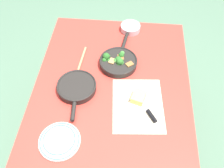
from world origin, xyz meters
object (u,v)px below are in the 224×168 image
(skillet_broccoli, at_px, (118,61))
(skillet_eggs, at_px, (77,87))
(prep_bowl_steel, at_px, (130,28))
(cheese_block, at_px, (139,97))
(dinner_plate_stack, at_px, (59,140))
(wooden_spoon, at_px, (77,72))
(grater_knife, at_px, (147,109))

(skillet_broccoli, bearing_deg, skillet_eggs, 143.60)
(prep_bowl_steel, bearing_deg, cheese_block, -173.08)
(dinner_plate_stack, bearing_deg, prep_bowl_steel, -19.67)
(prep_bowl_steel, bearing_deg, skillet_broccoli, 169.43)
(skillet_eggs, xyz_separation_m, prep_bowl_steel, (0.58, -0.30, -0.00))
(wooden_spoon, relative_size, grater_knife, 1.57)
(skillet_broccoli, xyz_separation_m, prep_bowl_steel, (0.35, -0.06, -0.01))
(skillet_broccoli, bearing_deg, dinner_plate_stack, 164.19)
(grater_knife, bearing_deg, dinner_plate_stack, 84.78)
(skillet_eggs, distance_m, prep_bowl_steel, 0.65)
(grater_knife, height_order, cheese_block, cheese_block)
(skillet_broccoli, distance_m, cheese_block, 0.30)
(cheese_block, bearing_deg, dinner_plate_stack, 127.20)
(skillet_eggs, relative_size, wooden_spoon, 0.95)
(skillet_broccoli, height_order, cheese_block, skillet_broccoli)
(cheese_block, bearing_deg, skillet_eggs, 84.33)
(skillet_eggs, bearing_deg, grater_knife, 71.06)
(grater_knife, bearing_deg, wooden_spoon, 29.30)
(skillet_broccoli, xyz_separation_m, grater_knife, (-0.34, -0.19, -0.02))
(wooden_spoon, bearing_deg, skillet_eggs, 13.93)
(skillet_eggs, relative_size, cheese_block, 3.32)
(grater_knife, relative_size, cheese_block, 2.22)
(grater_knife, relative_size, dinner_plate_stack, 1.08)
(grater_knife, xyz_separation_m, prep_bowl_steel, (0.69, 0.12, 0.01))
(skillet_broccoli, height_order, wooden_spoon, skillet_broccoli)
(grater_knife, height_order, dinner_plate_stack, dinner_plate_stack)
(wooden_spoon, distance_m, dinner_plate_stack, 0.47)
(skillet_broccoli, bearing_deg, grater_knife, -142.00)
(skillet_eggs, relative_size, dinner_plate_stack, 1.61)
(dinner_plate_stack, bearing_deg, cheese_block, -52.80)
(dinner_plate_stack, bearing_deg, grater_knife, -62.67)
(cheese_block, bearing_deg, wooden_spoon, 67.25)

